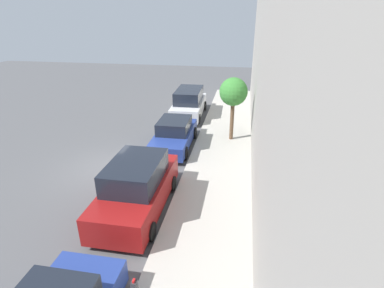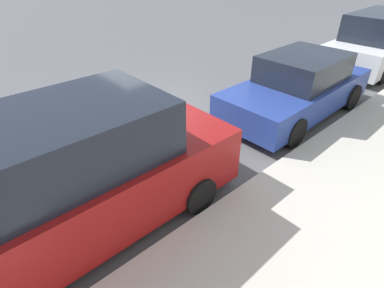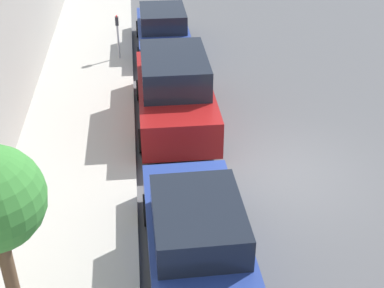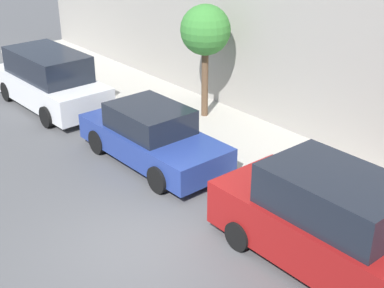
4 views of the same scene
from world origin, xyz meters
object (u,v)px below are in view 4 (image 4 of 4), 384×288
object	(u,v)px
parked_minivan_fourth	(49,80)
street_tree	(205,31)
parked_sedan_third	(152,136)
parked_suv_second	(332,225)

from	to	relation	value
parked_minivan_fourth	street_tree	size ratio (longest dim) A/B	1.43
parked_sedan_third	parked_minivan_fourth	distance (m)	5.47
parked_suv_second	parked_minivan_fourth	bearing A→B (deg)	90.81
parked_sedan_third	street_tree	size ratio (longest dim) A/B	1.30
parked_sedan_third	street_tree	bearing A→B (deg)	23.63
parked_minivan_fourth	parked_sedan_third	bearing A→B (deg)	-87.89
street_tree	parked_sedan_third	bearing A→B (deg)	-156.37
parked_suv_second	street_tree	world-z (taller)	street_tree
parked_suv_second	parked_minivan_fourth	world-z (taller)	parked_suv_second
parked_sedan_third	parked_minivan_fourth	world-z (taller)	parked_minivan_fourth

